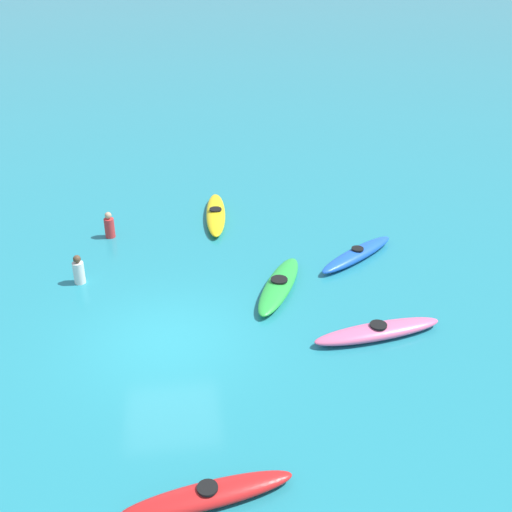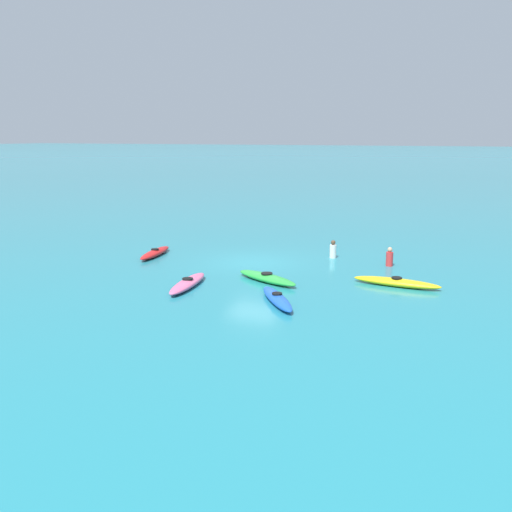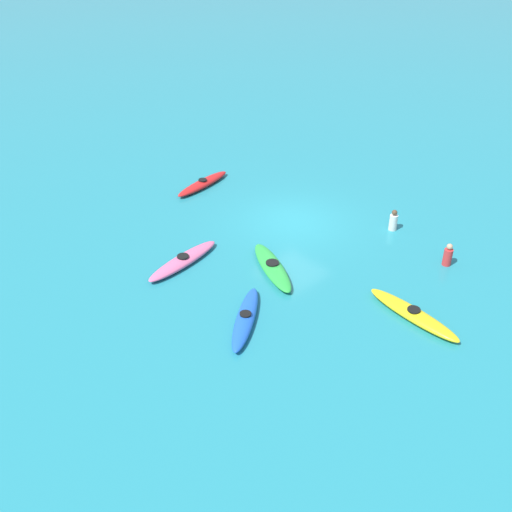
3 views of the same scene
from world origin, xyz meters
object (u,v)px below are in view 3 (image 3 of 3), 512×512
kayak_green (272,267)px  person_by_kayaks (393,221)px  person_near_shore (448,256)px  kayak_yellow (413,314)px  kayak_blue (245,318)px  kayak_red (203,184)px  kayak_pink (183,261)px

kayak_green → person_by_kayaks: 5.70m
person_near_shore → kayak_green: bearing=50.6°
kayak_yellow → person_by_kayaks: bearing=-47.5°
person_near_shore → kayak_blue: bearing=71.6°
kayak_green → person_by_kayaks: (-1.17, -5.57, 0.22)m
kayak_red → person_by_kayaks: size_ratio=3.71×
kayak_yellow → kayak_blue: size_ratio=1.19×
kayak_pink → kayak_green: bearing=-140.5°
kayak_pink → kayak_yellow: size_ratio=0.98×
kayak_pink → person_near_shore: bearing=-133.1°
kayak_pink → kayak_blue: 4.07m
person_by_kayaks → kayak_green: bearing=78.2°
kayak_yellow → person_near_shore: 3.66m
kayak_green → kayak_pink: bearing=39.5°
kayak_green → kayak_red: (7.03, -2.46, -0.00)m
kayak_green → kayak_blue: bearing=119.6°
kayak_red → person_by_kayaks: 8.77m
kayak_blue → person_near_shore: 7.98m
person_by_kayaks → kayak_pink: bearing=64.3°
kayak_green → person_near_shore: 6.36m
kayak_green → kayak_red: size_ratio=1.00×
kayak_pink → kayak_green: 3.26m
kayak_green → kayak_red: 7.45m
person_near_shore → kayak_red: bearing=12.5°
kayak_green → kayak_blue: 3.06m
person_by_kayaks → kayak_blue: bearing=92.4°
kayak_red → person_by_kayaks: person_by_kayaks is taller
person_near_shore → kayak_yellow: bearing=105.4°
kayak_pink → person_by_kayaks: person_by_kayaks is taller
kayak_red → kayak_blue: 9.96m
kayak_blue → person_near_shore: person_near_shore is taller
kayak_red → kayak_blue: (-8.54, 5.12, -0.00)m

